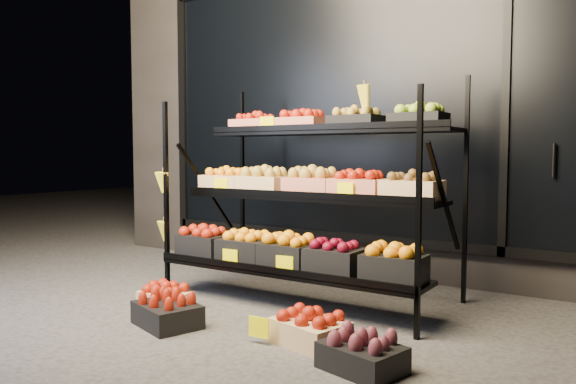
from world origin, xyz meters
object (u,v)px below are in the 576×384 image
Objects in this scene: floor_crate_midleft at (167,311)px; floor_crate_midright at (310,328)px; floor_crate_left at (165,296)px; display_rack at (305,195)px.

floor_crate_midright is (0.94, 0.21, -0.00)m from floor_crate_midleft.
floor_crate_left is 0.43m from floor_crate_midleft.
floor_crate_midright is at bearing -56.81° from display_rack.
display_rack is 1.31m from floor_crate_midleft.
floor_crate_midleft is 0.96m from floor_crate_midright.
floor_crate_midright reaches higher than floor_crate_left.
display_rack is 1.25m from floor_crate_left.
floor_crate_midleft reaches higher than floor_crate_left.
display_rack reaches higher than floor_crate_midleft.
floor_crate_midleft is (0.32, -0.29, 0.01)m from floor_crate_left.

